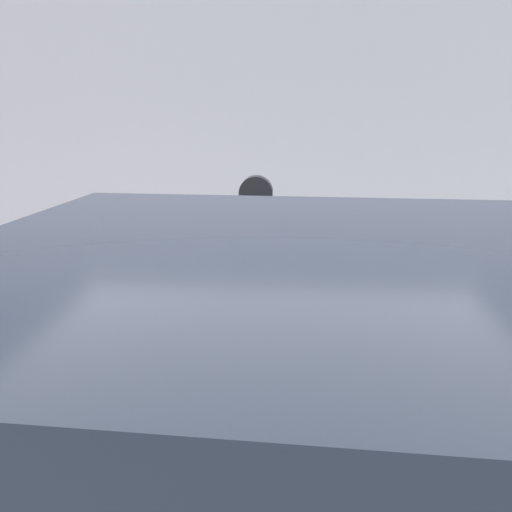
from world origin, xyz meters
name	(u,v)px	position (x,y,z in m)	size (l,w,h in m)	color
sidewalk	(280,346)	(0.00, 2.20, 0.07)	(24.00, 2.80, 0.14)	#ADAAA3
building_facade	(287,20)	(0.00, 4.34, 3.13)	(24.00, 0.30, 6.26)	gray
parking_meter	(256,252)	(-0.15, 1.23, 1.21)	(0.21, 0.13, 1.57)	#2D2D30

